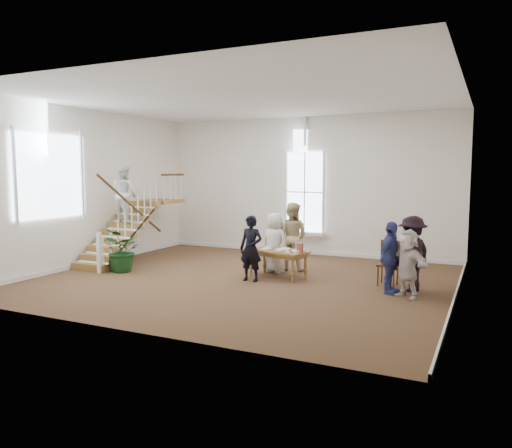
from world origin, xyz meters
The scene contains 12 objects.
ground centered at (0.00, 0.00, 0.00)m, with size 10.00×10.00×0.00m, color #4A2C1D.
room_shell centered at (0.00, 4.39, 0.40)m, with size 10.49×10.00×10.00m.
staircase centered at (-4.34, 0.75, 1.62)m, with size 1.10×4.10×2.92m.
library_table centered at (0.71, 0.60, 0.63)m, with size 1.66×1.09×0.77m.
police_officer centered at (0.23, -0.05, 0.82)m, with size 0.60×0.39×1.64m, color black.
elderly_woman centered at (0.33, 1.20, 0.81)m, with size 0.79×0.52×1.62m, color silver.
person_yellow centered at (0.63, 1.70, 0.94)m, with size 0.91×0.71×1.88m, color #CEB580.
woman_cluster_a centered at (3.60, 0.13, 0.81)m, with size 0.95×0.40×1.62m, color navy.
woman_cluster_b centered at (4.00, 0.58, 0.86)m, with size 1.11×0.64×1.72m, color black.
woman_cluster_c centered at (4.00, -0.07, 0.75)m, with size 1.39×0.44×1.50m, color beige.
floor_plant centered at (-3.40, -0.53, 0.60)m, with size 1.08×0.93×1.20m, color #123914.
side_chair centered at (3.41, 1.01, 0.60)m, with size 0.49×0.49×1.07m.
Camera 1 is at (5.61, -11.05, 2.72)m, focal length 35.00 mm.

